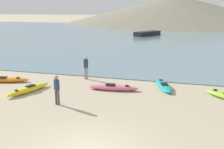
# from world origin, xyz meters

# --- Properties ---
(bay_water) EXTENTS (160.00, 70.00, 0.06)m
(bay_water) POSITION_xyz_m (0.00, 45.02, 0.03)
(bay_water) COLOR slate
(bay_water) RESTS_ON ground_plane
(far_hill_left) EXTENTS (77.64, 77.64, 9.46)m
(far_hill_left) POSITION_xyz_m (-1.54, 90.79, 4.73)
(far_hill_left) COLOR gray
(far_hill_left) RESTS_ON ground_plane
(kayak_on_sand_0) EXTENTS (3.25, 1.05, 0.37)m
(kayak_on_sand_0) POSITION_xyz_m (-1.11, 7.40, 0.17)
(kayak_on_sand_0) COLOR #E5668C
(kayak_on_sand_0) RESTS_ON ground_plane
(kayak_on_sand_2) EXTENTS (1.65, 3.16, 0.32)m
(kayak_on_sand_2) POSITION_xyz_m (1.90, 8.79, 0.14)
(kayak_on_sand_2) COLOR teal
(kayak_on_sand_2) RESTS_ON ground_plane
(kayak_on_sand_3) EXTENTS (1.51, 3.25, 0.38)m
(kayak_on_sand_3) POSITION_xyz_m (-5.96, 5.61, 0.17)
(kayak_on_sand_3) COLOR yellow
(kayak_on_sand_3) RESTS_ON ground_plane
(kayak_on_sand_4) EXTENTS (3.48, 1.56, 0.36)m
(kayak_on_sand_4) POSITION_xyz_m (-8.86, 7.14, 0.16)
(kayak_on_sand_4) COLOR orange
(kayak_on_sand_4) RESTS_ON ground_plane
(person_near_foreground) EXTENTS (0.32, 0.28, 1.59)m
(person_near_foreground) POSITION_xyz_m (-3.25, 4.13, 0.91)
(person_near_foreground) COLOR #4C4C4C
(person_near_foreground) RESTS_ON ground_plane
(person_near_waterline) EXTENTS (0.34, 0.23, 1.69)m
(person_near_waterline) POSITION_xyz_m (-3.69, 9.40, 0.97)
(person_near_waterline) COLOR gray
(person_near_waterline) RESTS_ON ground_plane
(moored_boat_0) EXTENTS (4.48, 6.03, 0.79)m
(moored_boat_0) POSITION_xyz_m (-3.98, 41.44, 0.45)
(moored_boat_0) COLOR black
(moored_boat_0) RESTS_ON bay_water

